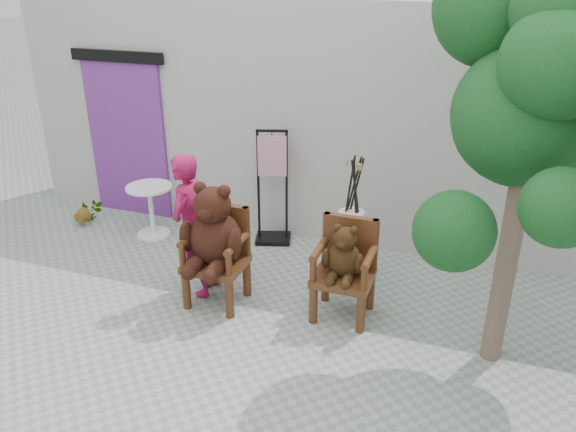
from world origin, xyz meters
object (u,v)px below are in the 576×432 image
object	(u,v)px
cafe_table	(151,205)
stool_bucket	(351,225)
tree	(543,90)
chair_small	(345,261)
display_stand	(273,200)
person	(194,226)
chair_big	(215,238)

from	to	relation	value
cafe_table	stool_bucket	distance (m)	2.77
cafe_table	tree	xyz separation A→B (m)	(4.42, -1.06, 2.02)
chair_small	display_stand	bearing A→B (deg)	134.05
person	tree	world-z (taller)	tree
person	tree	distance (m)	3.60
chair_big	display_stand	xyz separation A→B (m)	(0.04, 1.56, -0.18)
person	display_stand	bearing A→B (deg)	165.45
chair_small	cafe_table	distance (m)	3.05
cafe_table	chair_big	bearing A→B (deg)	-37.50
display_stand	chair_big	bearing A→B (deg)	-108.46
display_stand	tree	distance (m)	3.68
chair_big	tree	bearing A→B (deg)	2.56
chair_small	cafe_table	xyz separation A→B (m)	(-2.89, 0.97, -0.18)
display_stand	stool_bucket	distance (m)	1.28
chair_small	tree	xyz separation A→B (m)	(1.53, -0.10, 1.84)
person	display_stand	xyz separation A→B (m)	(0.36, 1.42, -0.20)
display_stand	person	bearing A→B (deg)	-121.07
chair_big	display_stand	bearing A→B (deg)	88.40
chair_small	stool_bucket	distance (m)	0.82
cafe_table	tree	bearing A→B (deg)	-13.54
chair_big	chair_small	world-z (taller)	chair_big
chair_big	cafe_table	world-z (taller)	chair_big
chair_big	cafe_table	xyz separation A→B (m)	(-1.55, 1.19, -0.32)
chair_big	display_stand	size ratio (longest dim) A/B	0.90
stool_bucket	tree	world-z (taller)	tree
chair_big	person	size ratio (longest dim) A/B	0.87
chair_small	cafe_table	world-z (taller)	chair_small
cafe_table	person	bearing A→B (deg)	-40.26
display_stand	stool_bucket	bearing A→B (deg)	-41.48
person	chair_big	bearing A→B (deg)	65.14
chair_small	tree	size ratio (longest dim) A/B	0.29
chair_big	cafe_table	size ratio (longest dim) A/B	1.94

